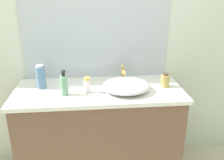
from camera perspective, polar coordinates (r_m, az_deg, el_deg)
bathroom_wall_rear at (r=2.18m, az=-4.08°, el=12.76°), size 6.00×0.06×2.60m
vanity_counter at (r=2.18m, az=-2.89°, el=-12.16°), size 1.34×0.58×0.83m
wall_mirror_panel at (r=2.12m, az=-3.79°, el=15.71°), size 1.25×0.01×1.16m
sink_basin at (r=1.92m, az=3.28°, el=-1.35°), size 0.37×0.32×0.09m
faucet at (r=2.07m, az=2.57°, el=1.51°), size 0.03×0.13×0.15m
soap_dispenser at (r=1.88m, az=-10.98°, el=-0.99°), size 0.06×0.06×0.20m
lotion_bottle at (r=2.05m, az=12.14°, el=-0.12°), size 0.07×0.07×0.11m
perfume_bottle at (r=2.04m, az=-16.08°, el=0.63°), size 0.07×0.07×0.19m
spray_can at (r=1.90m, az=-5.73°, el=-1.20°), size 0.05×0.05×0.12m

